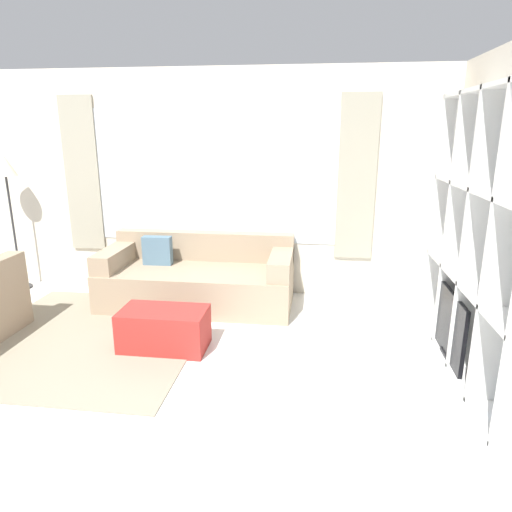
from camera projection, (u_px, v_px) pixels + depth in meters
ground_plane at (121, 442)px, 3.03m from camera, size 16.00×16.00×0.00m
wall_back at (215, 184)px, 5.57m from camera, size 6.73×0.11×2.70m
wall_right at (508, 212)px, 3.75m from camera, size 0.07×4.21×2.70m
area_rug at (89, 337)px, 4.55m from camera, size 2.20×2.35×0.01m
shelving_unit at (489, 244)px, 3.66m from camera, size 0.36×2.12×2.32m
couch_main at (198, 279)px, 5.37m from camera, size 2.20×0.97×0.79m
ottoman at (164, 329)px, 4.28m from camera, size 0.80×0.45×0.38m
floor_lamp at (6, 177)px, 5.58m from camera, size 0.28×0.28×1.71m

